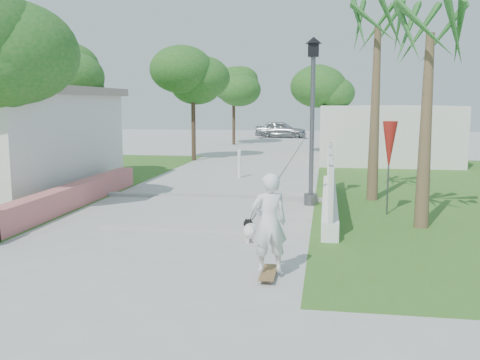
% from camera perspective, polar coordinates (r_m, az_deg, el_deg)
% --- Properties ---
extents(ground, '(90.00, 90.00, 0.00)m').
position_cam_1_polar(ground, '(9.84, -10.83, -8.06)').
color(ground, '#B7B7B2').
rests_on(ground, ground).
extents(path_strip, '(3.20, 36.00, 0.06)m').
position_cam_1_polar(path_strip, '(29.17, 2.72, 2.89)').
color(path_strip, '#B7B7B2').
rests_on(path_strip, ground).
extents(curb, '(6.50, 0.25, 0.10)m').
position_cam_1_polar(curb, '(15.46, -3.22, -1.79)').
color(curb, '#999993').
rests_on(curb, ground).
extents(grass_left, '(8.00, 20.00, 0.01)m').
position_cam_1_polar(grass_left, '(19.95, -21.94, -0.25)').
color(grass_left, '#3C6921').
rests_on(grass_left, ground).
extents(grass_right, '(8.00, 20.00, 0.01)m').
position_cam_1_polar(grass_right, '(17.48, 21.36, -1.34)').
color(grass_right, '#3C6921').
rests_on(grass_right, ground).
extents(pink_wall, '(0.45, 8.20, 0.80)m').
position_cam_1_polar(pink_wall, '(14.27, -18.47, -1.99)').
color(pink_wall, '#C06265').
rests_on(pink_wall, ground).
extents(lattice_fence, '(0.35, 7.00, 1.50)m').
position_cam_1_polar(lattice_fence, '(14.04, 9.55, -0.87)').
color(lattice_fence, white).
rests_on(lattice_fence, ground).
extents(building_right, '(6.00, 8.00, 2.60)m').
position_cam_1_polar(building_right, '(27.03, 15.03, 4.90)').
color(building_right, silver).
rests_on(building_right, ground).
extents(street_lamp, '(0.44, 0.44, 4.44)m').
position_cam_1_polar(street_lamp, '(14.37, 7.72, 6.91)').
color(street_lamp, '#59595E').
rests_on(street_lamp, ground).
extents(bollard, '(0.14, 0.14, 1.09)m').
position_cam_1_polar(bollard, '(19.23, -0.08, 1.80)').
color(bollard, white).
rests_on(bollard, ground).
extents(patio_umbrella, '(0.36, 0.36, 2.30)m').
position_cam_1_polar(patio_umbrella, '(13.49, 15.64, 3.46)').
color(patio_umbrella, '#59595E').
rests_on(patio_umbrella, ground).
extents(tree_left_mid, '(3.20, 3.20, 4.85)m').
position_cam_1_polar(tree_left_mid, '(19.45, -17.87, 10.07)').
color(tree_left_mid, '#4C3826').
rests_on(tree_left_mid, ground).
extents(tree_path_left, '(3.40, 3.40, 5.23)m').
position_cam_1_polar(tree_path_left, '(25.65, -5.02, 10.62)').
color(tree_path_left, '#4C3826').
rests_on(tree_path_left, ground).
extents(tree_path_right, '(3.00, 3.00, 4.79)m').
position_cam_1_polar(tree_path_right, '(28.85, 9.22, 9.63)').
color(tree_path_right, '#4C3826').
rests_on(tree_path_right, ground).
extents(tree_path_far, '(3.20, 3.20, 5.17)m').
position_cam_1_polar(tree_path_far, '(35.39, -0.65, 9.98)').
color(tree_path_far, '#4C3826').
rests_on(tree_path_far, ground).
extents(palm_far, '(1.80, 1.80, 5.30)m').
position_cam_1_polar(palm_far, '(15.52, 14.47, 14.44)').
color(palm_far, brown).
rests_on(palm_far, ground).
extents(palm_near, '(1.80, 1.80, 4.70)m').
position_cam_1_polar(palm_near, '(12.30, 19.59, 13.44)').
color(palm_near, brown).
rests_on(palm_near, ground).
extents(skateboarder, '(0.93, 2.77, 1.67)m').
position_cam_1_polar(skateboarder, '(9.17, 1.95, -4.18)').
color(skateboarder, brown).
rests_on(skateboarder, ground).
extents(dog, '(0.43, 0.62, 0.44)m').
position_cam_1_polar(dog, '(10.65, 1.07, -5.33)').
color(dog, white).
rests_on(dog, ground).
extents(parked_car, '(4.09, 1.99, 1.34)m').
position_cam_1_polar(parked_car, '(41.86, 4.38, 5.37)').
color(parked_car, '#ABAEB2').
rests_on(parked_car, ground).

